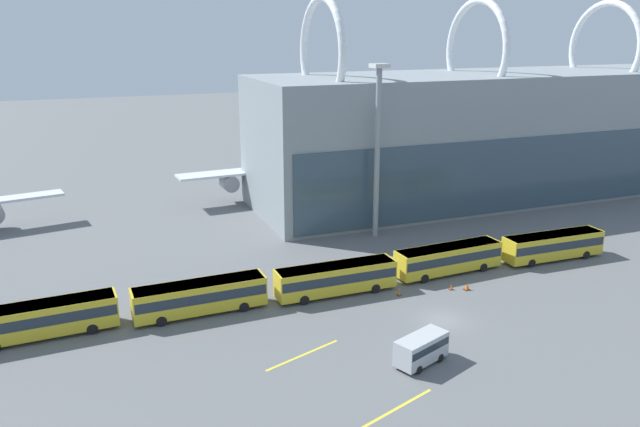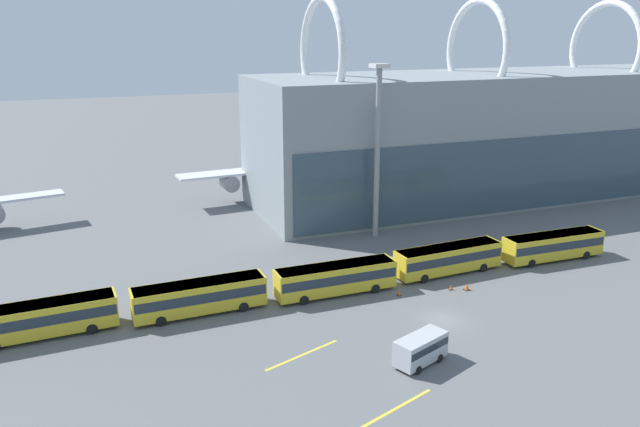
# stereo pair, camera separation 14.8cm
# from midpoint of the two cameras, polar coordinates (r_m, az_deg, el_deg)

# --- Properties ---
(ground_plane) EXTENTS (440.00, 440.00, 0.00)m
(ground_plane) POSITION_cam_midpoint_polar(r_m,az_deg,el_deg) (61.70, 11.09, -9.51)
(ground_plane) COLOR slate
(terminal_building) EXTENTS (122.22, 22.10, 31.37)m
(terminal_building) POSITION_cam_midpoint_polar(r_m,az_deg,el_deg) (120.64, 23.79, 7.36)
(terminal_building) COLOR gray
(terminal_building) RESTS_ON ground_plane
(airliner_at_gate_far) EXTENTS (36.67, 35.49, 14.95)m
(airliner_at_gate_far) POSITION_cam_midpoint_polar(r_m,az_deg,el_deg) (103.37, -3.18, 4.84)
(airliner_at_gate_far) COLOR silver
(airliner_at_gate_far) RESTS_ON ground_plane
(airliner_parked_remote) EXTENTS (33.60, 34.12, 14.77)m
(airliner_parked_remote) POSITION_cam_midpoint_polar(r_m,az_deg,el_deg) (132.08, 20.15, 5.89)
(airliner_parked_remote) COLOR silver
(airliner_parked_remote) RESTS_ON ground_plane
(shuttle_bus_0) EXTENTS (13.02, 3.46, 3.22)m
(shuttle_bus_0) POSITION_cam_midpoint_polar(r_m,az_deg,el_deg) (61.97, -24.11, -8.68)
(shuttle_bus_0) COLOR gold
(shuttle_bus_0) RESTS_ON ground_plane
(shuttle_bus_1) EXTENTS (12.96, 3.13, 3.22)m
(shuttle_bus_1) POSITION_cam_midpoint_polar(r_m,az_deg,el_deg) (62.18, -10.99, -7.36)
(shuttle_bus_1) COLOR gold
(shuttle_bus_1) RESTS_ON ground_plane
(shuttle_bus_2) EXTENTS (12.90, 2.87, 3.22)m
(shuttle_bus_2) POSITION_cam_midpoint_polar(r_m,az_deg,el_deg) (65.33, 1.40, -5.83)
(shuttle_bus_2) COLOR gold
(shuttle_bus_2) RESTS_ON ground_plane
(shuttle_bus_3) EXTENTS (13.02, 3.46, 3.22)m
(shuttle_bus_3) POSITION_cam_midpoint_polar(r_m,az_deg,el_deg) (72.17, 11.60, -3.95)
(shuttle_bus_3) COLOR gold
(shuttle_bus_3) RESTS_ON ground_plane
(shuttle_bus_4) EXTENTS (12.94, 3.02, 3.22)m
(shuttle_bus_4) POSITION_cam_midpoint_polar(r_m,az_deg,el_deg) (79.87, 20.48, -2.67)
(shuttle_bus_4) COLOR gold
(shuttle_bus_4) RESTS_ON ground_plane
(service_van_foreground) EXTENTS (5.28, 3.61, 2.46)m
(service_van_foreground) POSITION_cam_midpoint_polar(r_m,az_deg,el_deg) (53.42, 9.16, -12.02)
(service_van_foreground) COLOR #B2B7BC
(service_van_foreground) RESTS_ON ground_plane
(floodlight_mast) EXTENTS (2.03, 2.03, 22.55)m
(floodlight_mast) POSITION_cam_midpoint_polar(r_m,az_deg,el_deg) (81.23, 5.23, 6.57)
(floodlight_mast) COLOR gray
(floodlight_mast) RESTS_ON ground_plane
(lane_stripe_1) EXTENTS (10.12, 3.74, 0.01)m
(lane_stripe_1) POSITION_cam_midpoint_polar(r_m,az_deg,el_deg) (47.40, 5.64, -17.98)
(lane_stripe_1) COLOR yellow
(lane_stripe_1) RESTS_ON ground_plane
(lane_stripe_2) EXTENTS (7.47, 2.87, 0.01)m
(lane_stripe_2) POSITION_cam_midpoint_polar(r_m,az_deg,el_deg) (54.66, -1.65, -12.81)
(lane_stripe_2) COLOR yellow
(lane_stripe_2) RESTS_ON ground_plane
(traffic_cone_0) EXTENTS (0.64, 0.64, 0.79)m
(traffic_cone_0) POSITION_cam_midpoint_polar(r_m,az_deg,el_deg) (68.67, 13.25, -6.51)
(traffic_cone_0) COLOR black
(traffic_cone_0) RESTS_ON ground_plane
(traffic_cone_1) EXTENTS (0.44, 0.44, 0.64)m
(traffic_cone_1) POSITION_cam_midpoint_polar(r_m,az_deg,el_deg) (68.39, 11.85, -6.58)
(traffic_cone_1) COLOR black
(traffic_cone_1) RESTS_ON ground_plane
(traffic_cone_2) EXTENTS (0.44, 0.44, 0.68)m
(traffic_cone_2) POSITION_cam_midpoint_polar(r_m,az_deg,el_deg) (66.11, 7.20, -7.16)
(traffic_cone_2) COLOR black
(traffic_cone_2) RESTS_ON ground_plane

